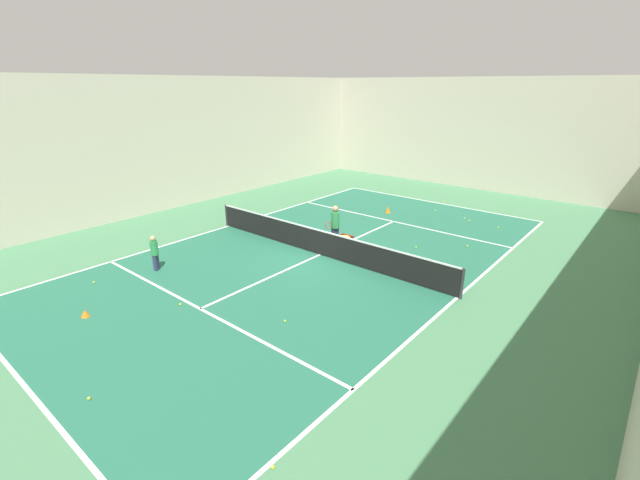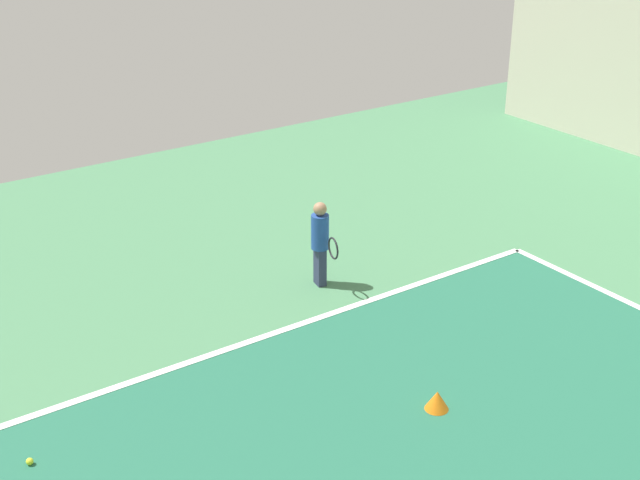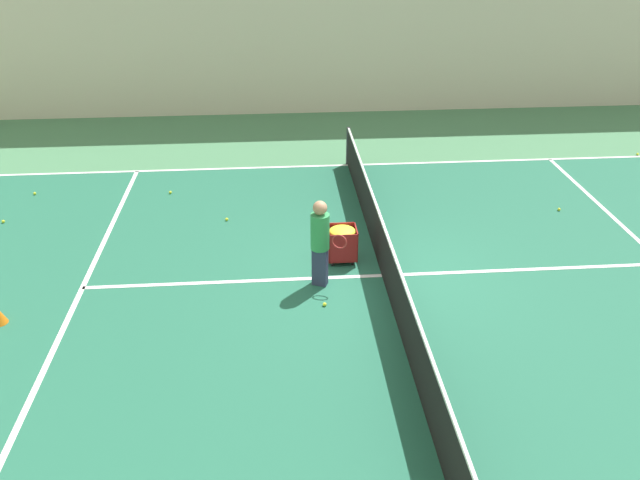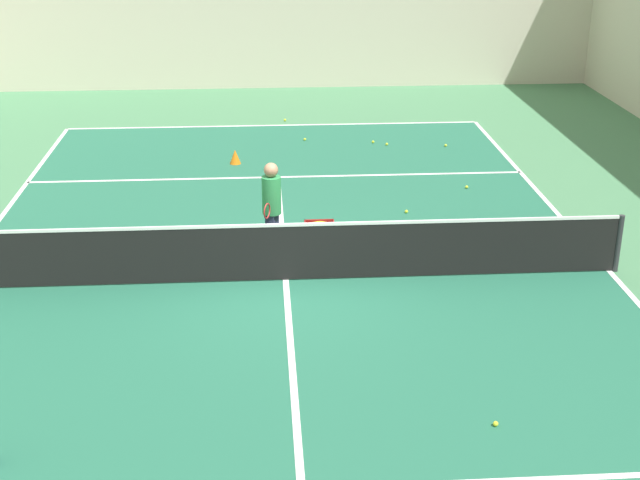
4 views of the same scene
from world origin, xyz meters
name	(u,v)px [view 3 (image 3 of 4)]	position (x,y,z in m)	size (l,w,h in m)	color
ground_plane	(382,276)	(0.00, 0.00, 0.00)	(33.86, 33.86, 0.00)	#477F56
court_playing_area	(382,276)	(0.00, 0.00, 0.00)	(11.23, 20.37, 0.00)	#23664C
line_sideline_right	(348,165)	(5.62, 0.00, 0.01)	(0.10, 20.37, 0.00)	white
line_service_far	(82,288)	(0.00, 5.60, 0.01)	(11.23, 0.10, 0.00)	white
line_centre_service	(382,275)	(0.00, 0.00, 0.01)	(0.10, 11.20, 0.00)	white
hall_enclosure_right	(332,6)	(10.44, 0.00, 3.36)	(0.15, 30.16, 6.73)	beige
tennis_net	(384,252)	(0.00, 0.00, 0.53)	(11.53, 0.10, 1.03)	#2D2D33
coach_at_net	(320,238)	(-0.20, 1.20, 0.98)	(0.45, 0.70, 1.71)	#2D3351
ball_cart	(342,238)	(0.63, 0.71, 0.51)	(0.53, 0.57, 0.73)	maroon
tennis_ball_2	(325,304)	(-0.92, 1.18, 0.04)	(0.07, 0.07, 0.07)	yellow
tennis_ball_3	(3,221)	(2.83, 8.02, 0.04)	(0.07, 0.07, 0.07)	yellow
tennis_ball_6	(35,193)	(4.31, 7.81, 0.04)	(0.07, 0.07, 0.07)	yellow
tennis_ball_8	(638,154)	(5.73, -8.17, 0.04)	(0.07, 0.07, 0.07)	yellow
tennis_ball_9	(559,209)	(2.47, -4.52, 0.04)	(0.07, 0.07, 0.07)	yellow
tennis_ball_10	(227,219)	(2.55, 3.09, 0.04)	(0.07, 0.07, 0.07)	yellow
tennis_ball_13	(170,192)	(4.12, 4.53, 0.04)	(0.07, 0.07, 0.07)	yellow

